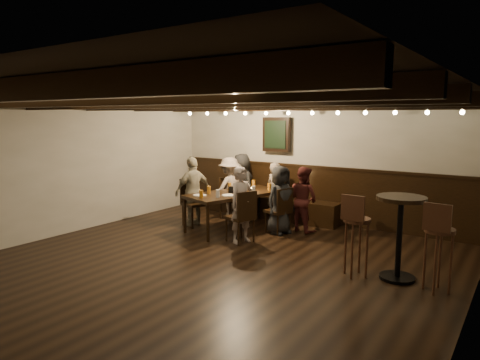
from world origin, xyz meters
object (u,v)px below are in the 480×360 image
Objects in this scene: chair_right_far at (241,226)px; person_left_near at (230,188)px; bar_stool_right at (438,259)px; dining_table at (235,196)px; person_bench_centre at (275,192)px; chair_left_near at (231,206)px; person_bench_right at (303,199)px; person_right_far at (242,205)px; high_top_table at (400,225)px; person_right_near at (280,200)px; bar_stool_left at (356,246)px; chair_left_far at (194,211)px; person_bench_left at (242,184)px; chair_right_near at (279,219)px; person_left_far at (193,191)px.

person_left_near is (-1.16, 1.28, 0.37)m from chair_right_far.
dining_table is at bearing 169.38° from bar_stool_right.
chair_left_near is at bearing 39.88° from person_bench_centre.
person_bench_right is 0.94× the size of person_left_near.
bar_stool_right is (4.32, -1.65, -0.23)m from person_left_near.
person_bench_centre reaches higher than chair_left_near.
bar_stool_right is at bearing 165.87° from person_bench_centre.
chair_left_near is 1.70m from chair_right_far.
bar_stool_right is (3.16, -0.38, 0.15)m from chair_right_far.
person_right_far is (1.19, -1.29, 0.01)m from person_left_near.
person_right_far reaches higher than chair_right_far.
person_bench_right is 1.09× the size of high_top_table.
person_right_near is 0.96× the size of person_right_far.
high_top_table is 0.99× the size of bar_stool_left.
bar_stool_left is (3.54, -0.83, 0.14)m from chair_left_far.
dining_table is 0.87m from person_right_far.
chair_left_far is at bearing 97.62° from person_bench_left.
dining_table is 1.69× the size of person_bench_right.
bar_stool_right is at bearing 5.77° from bar_stool_left.
person_bench_left is at bearing 50.71° from person_right_far.
dining_table is 1.84× the size of high_top_table.
chair_right_far is at bearing 90.00° from chair_left_far.
person_bench_right is 1.36m from person_right_far.
person_right_far is (1.20, -1.76, -0.02)m from person_bench_left.
chair_right_near is 2.68m from high_top_table.
bar_stool_right is (3.43, -2.02, -0.19)m from person_bench_centre.
person_bench_left is 1.02× the size of person_right_far.
person_left_far is at bearing -149.04° from dining_table.
chair_right_far is (0.56, -0.63, -0.38)m from dining_table.
chair_right_near is at bearing 0.06° from chair_right_far.
bar_stool_left is at bearing 163.21° from person_bench_left.
person_left_far is at bearing 169.66° from bar_stool_left.
person_bench_left reaches higher than high_top_table.
chair_right_near is 1.77m from person_left_far.
dining_table is 1.82× the size of bar_stool_right.
person_bench_left reaches higher than person_right_near.
person_right_far is (0.03, -0.01, 0.38)m from chair_right_far.
person_bench_centre is at bearing 153.43° from person_left_far.
person_bench_centre is at bearing 128.66° from person_left_near.
dining_table is at bearing 45.00° from person_bench_right.
person_left_far is at bearing 0.00° from person_left_near.
person_left_near is 0.99× the size of person_right_far.
person_bench_centre is 3.98m from bar_stool_right.
bar_stool_left is at bearing -84.80° from chair_right_far.
bar_stool_right reaches higher than chair_left_far.
chair_left_far is at bearing -147.97° from dining_table.
person_left_far is (-0.85, -0.22, 0.03)m from dining_table.
chair_left_far is 0.74× the size of person_right_near.
dining_table is at bearing 57.93° from chair_left_near.
person_bench_left is 1.71m from person_right_near.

